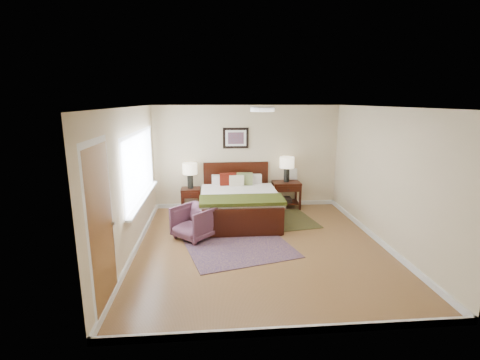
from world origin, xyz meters
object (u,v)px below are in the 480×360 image
at_px(armchair, 194,222).
at_px(rug_persian, 231,237).
at_px(lamp_right, 287,165).
at_px(nightstand_left, 191,193).
at_px(bed, 239,197).
at_px(lamp_left, 190,171).
at_px(nightstand_right, 286,192).

distance_m(armchair, rug_persian, 0.77).
bearing_deg(lamp_right, nightstand_left, -179.51).
bearing_deg(bed, nightstand_left, 145.29).
height_order(bed, lamp_right, lamp_right).
relative_size(nightstand_left, lamp_right, 0.89).
xyz_separation_m(lamp_left, rug_persian, (0.86, -1.82, -0.97)).
bearing_deg(rug_persian, lamp_right, 36.00).
relative_size(bed, nightstand_right, 3.12).
relative_size(lamp_right, rug_persian, 0.24).
bearing_deg(armchair, nightstand_right, 82.28).
bearing_deg(lamp_right, rug_persian, -129.08).
height_order(lamp_left, lamp_right, lamp_right).
relative_size(lamp_left, lamp_right, 1.00).
xyz_separation_m(nightstand_right, rug_persian, (-1.48, -1.80, -0.40)).
xyz_separation_m(bed, armchair, (-0.95, -0.99, -0.20)).
relative_size(lamp_right, armchair, 0.87).
bearing_deg(bed, armchair, -133.92).
xyz_separation_m(nightstand_right, lamp_right, (0.00, 0.01, 0.68)).
bearing_deg(bed, nightstand_right, 32.20).
xyz_separation_m(nightstand_right, armchair, (-2.18, -1.76, -0.09)).
relative_size(lamp_left, rug_persian, 0.24).
relative_size(nightstand_left, armchair, 0.78).
bearing_deg(nightstand_left, armchair, -84.89).
distance_m(nightstand_right, lamp_right, 0.68).
height_order(bed, nightstand_right, bed).
height_order(nightstand_right, rug_persian, nightstand_right).
xyz_separation_m(bed, nightstand_right, (1.23, 0.77, -0.11)).
distance_m(bed, lamp_right, 1.57).
bearing_deg(armchair, lamp_right, 82.52).
xyz_separation_m(bed, nightstand_left, (-1.11, 0.77, -0.09)).
bearing_deg(rug_persian, bed, 61.49).
relative_size(nightstand_right, rug_persian, 0.26).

